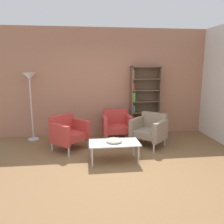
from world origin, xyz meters
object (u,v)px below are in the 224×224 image
at_px(armchair_by_bookshelf, 116,125).
at_px(floor_lamp_torchiere, 30,84).
at_px(bookshelf_tall, 143,102).
at_px(coffee_table_low, 114,144).
at_px(decorative_bowl, 114,140).
at_px(armchair_near_window, 68,132).
at_px(armchair_spare_guest, 150,129).

bearing_deg(armchair_by_bookshelf, floor_lamp_torchiere, 171.89).
distance_m(bookshelf_tall, coffee_table_low, 2.11).
height_order(bookshelf_tall, floor_lamp_torchiere, bookshelf_tall).
relative_size(decorative_bowl, floor_lamp_torchiere, 0.18).
bearing_deg(floor_lamp_torchiere, coffee_table_low, -40.22).
bearing_deg(armchair_near_window, armchair_by_bookshelf, -20.06).
distance_m(armchair_by_bookshelf, armchair_near_window, 1.31).
bearing_deg(bookshelf_tall, armchair_near_window, -154.83).
relative_size(armchair_by_bookshelf, floor_lamp_torchiere, 0.45).
xyz_separation_m(armchair_by_bookshelf, armchair_spare_guest, (0.73, -0.54, 0.00)).
distance_m(bookshelf_tall, floor_lamp_torchiere, 3.02).
bearing_deg(decorative_bowl, armchair_near_window, 139.89).
relative_size(decorative_bowl, armchair_near_window, 0.34).
bearing_deg(armchair_near_window, floor_lamp_torchiere, 95.75).
bearing_deg(decorative_bowl, floor_lamp_torchiere, 139.78).
xyz_separation_m(coffee_table_low, armchair_spare_guest, (0.97, 0.80, 0.05)).
height_order(bookshelf_tall, armchair_near_window, bookshelf_tall).
bearing_deg(armchair_by_bookshelf, armchair_near_window, -156.55).
height_order(bookshelf_tall, armchair_by_bookshelf, bookshelf_tall).
bearing_deg(decorative_bowl, armchair_by_bookshelf, 80.08).
distance_m(armchair_near_window, armchair_spare_guest, 1.93).
relative_size(coffee_table_low, armchair_by_bookshelf, 1.28).
bearing_deg(bookshelf_tall, coffee_table_low, -120.71).
relative_size(armchair_near_window, armchair_spare_guest, 1.00).
distance_m(bookshelf_tall, armchair_by_bookshelf, 1.04).
bearing_deg(coffee_table_low, armchair_by_bookshelf, 80.08).
height_order(armchair_by_bookshelf, floor_lamp_torchiere, floor_lamp_torchiere).
xyz_separation_m(decorative_bowl, floor_lamp_torchiere, (-1.93, 1.63, 1.01)).
distance_m(bookshelf_tall, decorative_bowl, 2.09).
distance_m(coffee_table_low, decorative_bowl, 0.07).
distance_m(coffee_table_low, armchair_spare_guest, 1.26).
bearing_deg(decorative_bowl, armchair_spare_guest, 39.74).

